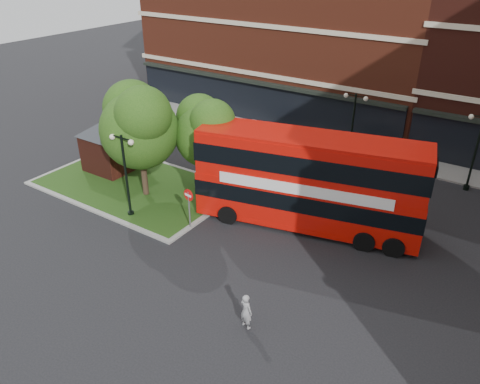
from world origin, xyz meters
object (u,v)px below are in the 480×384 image
Objects in this scene: bus at (309,176)px; woman at (246,311)px; car_white at (370,153)px; car_silver at (259,130)px.

bus is 7.49× the size of woman.
woman is at bearing -174.82° from car_white.
car_silver is at bearing 93.84° from car_white.
woman is 0.35× the size of car_white.
woman reaches higher than car_silver.
car_white is at bearing -79.06° from car_silver.
car_silver is (-8.92, 9.50, -2.30)m from bus.
car_silver is at bearing -45.80° from woman.
bus is 2.85× the size of car_silver.
woman is (1.57, -8.50, -2.21)m from bus.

